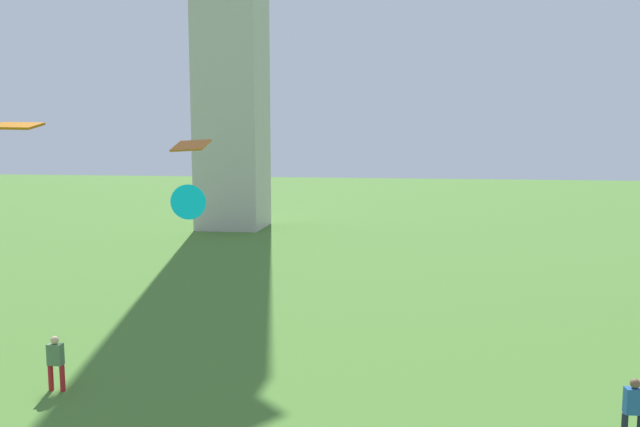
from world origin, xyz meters
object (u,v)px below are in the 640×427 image
kite_flying_5 (191,146)px  kite_flying_1 (15,126)px  person_3 (56,360)px  kite_flying_0 (184,206)px  person_2 (634,408)px

kite_flying_5 → kite_flying_1: bearing=69.0°
kite_flying_1 → kite_flying_5: bearing=-122.6°
kite_flying_1 → kite_flying_5: 8.48m
person_3 → kite_flying_0: bearing=83.8°
kite_flying_0 → person_2: bearing=116.4°
person_2 → kite_flying_5: size_ratio=0.93×
person_2 → kite_flying_5: 21.99m
person_3 → kite_flying_0: size_ratio=0.61×
kite_flying_5 → kite_flying_0: bearing=113.9°
person_2 → kite_flying_0: size_ratio=0.62×
person_3 → kite_flying_5: (-0.10, 12.34, 6.31)m
person_2 → kite_flying_1: 22.58m
person_3 → kite_flying_1: bearing=129.9°
person_3 → kite_flying_1: 9.76m
kite_flying_0 → kite_flying_1: bearing=5.2°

